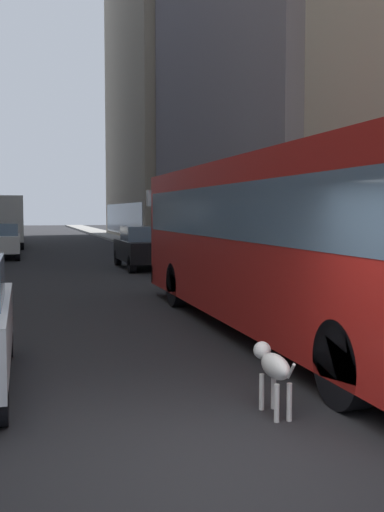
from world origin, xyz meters
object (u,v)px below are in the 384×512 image
Objects in this scene: transit_bus at (287,234)px; box_truck at (4,220)px; car_black_suv at (146,247)px; dalmatian_dog at (273,366)px.

transit_bus is 29.45m from box_truck.
car_black_suv is at bearing -70.60° from box_truck.
box_truck is at bearing 96.31° from dalmatian_dog.
box_truck is at bearing 109.40° from car_black_suv.
dalmatian_dog is at bearing -83.69° from box_truck.
car_black_suv is 16.88m from box_truck.
car_black_suv is 17.20m from dalmatian_dog.
transit_bus is 2.77× the size of car_black_suv.
car_black_suv is at bearing 83.49° from dalmatian_dog.
dalmatian_dog is (-1.95, -17.09, -0.31)m from car_black_suv.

